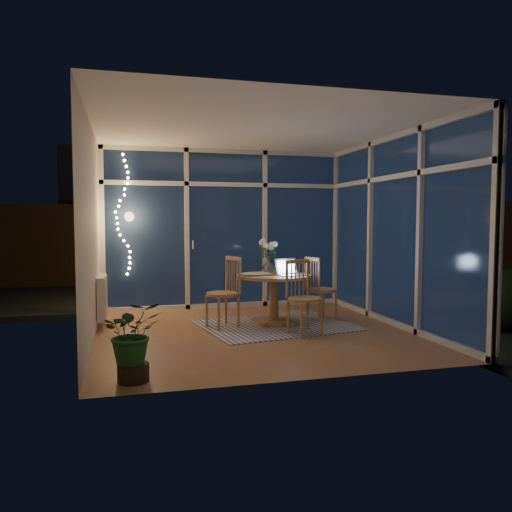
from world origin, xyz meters
The scene contains 25 objects.
floor centered at (0.00, 0.00, 0.00)m, with size 4.00×4.00×0.00m, color #8D5E3D.
ceiling centered at (0.00, 0.00, 2.60)m, with size 4.00×4.00×0.00m, color white.
wall_back centered at (0.00, 2.00, 1.30)m, with size 4.00×0.04×2.60m, color beige.
wall_front centered at (0.00, -2.00, 1.30)m, with size 4.00×0.04×2.60m, color beige.
wall_left centered at (-2.00, 0.00, 1.30)m, with size 0.04×4.00×2.60m, color beige.
wall_right centered at (2.00, 0.00, 1.30)m, with size 0.04×4.00×2.60m, color beige.
window_wall_back centered at (0.00, 1.96, 1.30)m, with size 4.00×0.10×2.60m, color silver.
window_wall_right centered at (1.96, 0.00, 1.30)m, with size 0.10×4.00×2.60m, color silver.
radiator centered at (-1.94, 0.90, 0.40)m, with size 0.10×0.70×0.58m, color silver.
fairy_lights centered at (-1.65, 1.88, 1.52)m, with size 0.24×0.10×1.85m, color #FFBD66, non-canonical shape.
garden_patio centered at (0.50, 5.00, -0.06)m, with size 12.00×6.00×0.10m, color black.
garden_fence centered at (0.00, 5.50, 0.90)m, with size 11.00×0.08×1.80m, color #322212.
neighbour_roof centered at (0.30, 8.50, 2.20)m, with size 7.00×3.00×2.20m, color #2E3138.
garden_shrubs centered at (-0.80, 3.40, 0.45)m, with size 0.90×0.90×0.90m, color black.
rug centered at (0.36, 0.31, 0.01)m, with size 1.96×1.57×0.01m, color beige.
dining_table centered at (0.36, 0.41, 0.35)m, with size 1.01×1.01×0.69m, color #9F6F47.
chair_left centered at (-0.38, 0.34, 0.48)m, with size 0.45×0.45×0.97m, color #9F6F47.
chair_right centered at (1.09, 0.48, 0.47)m, with size 0.43×0.43×0.93m, color #9F6F47.
chair_front centered at (0.55, -0.30, 0.48)m, with size 0.44×0.44×0.95m, color #9F6F47.
laptop centered at (0.55, 0.22, 0.82)m, with size 0.34×0.29×0.25m, color silver, non-canonical shape.
flower_vase centered at (0.35, 0.65, 0.80)m, with size 0.20×0.20×0.21m, color white.
bowl centered at (0.63, 0.63, 0.71)m, with size 0.15×0.15×0.04m, color silver.
newspapers centered at (0.13, 0.45, 0.70)m, with size 0.37×0.28×0.02m, color silver.
phone centered at (0.45, 0.31, 0.70)m, with size 0.10×0.05×0.01m, color black.
potted_plant centered at (-1.57, -1.65, 0.38)m, with size 0.54×0.47×0.76m, color #1A4B23.
Camera 1 is at (-1.61, -6.14, 1.43)m, focal length 35.00 mm.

